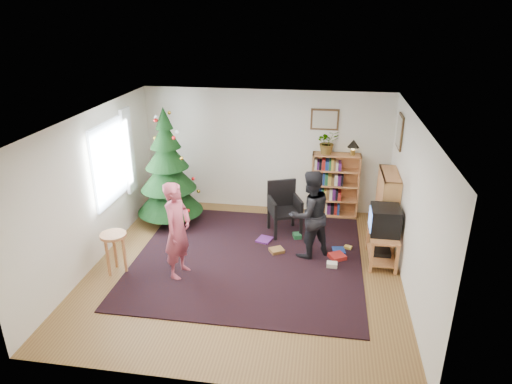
# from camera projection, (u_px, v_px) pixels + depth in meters

# --- Properties ---
(floor) EXTENTS (5.00, 5.00, 0.00)m
(floor) POSITION_uv_depth(u_px,v_px,m) (245.00, 268.00, 7.52)
(floor) COLOR brown
(floor) RESTS_ON ground
(ceiling) EXTENTS (5.00, 5.00, 0.00)m
(ceiling) POSITION_uv_depth(u_px,v_px,m) (244.00, 119.00, 6.57)
(ceiling) COLOR white
(ceiling) RESTS_ON wall_back
(wall_back) EXTENTS (5.00, 0.02, 2.50)m
(wall_back) POSITION_uv_depth(u_px,v_px,m) (266.00, 151.00, 9.33)
(wall_back) COLOR silver
(wall_back) RESTS_ON floor
(wall_front) EXTENTS (5.00, 0.02, 2.50)m
(wall_front) POSITION_uv_depth(u_px,v_px,m) (203.00, 291.00, 4.76)
(wall_front) COLOR silver
(wall_front) RESTS_ON floor
(wall_left) EXTENTS (0.02, 5.00, 2.50)m
(wall_left) POSITION_uv_depth(u_px,v_px,m) (93.00, 189.00, 7.40)
(wall_left) COLOR silver
(wall_left) RESTS_ON floor
(wall_right) EXTENTS (0.02, 5.00, 2.50)m
(wall_right) POSITION_uv_depth(u_px,v_px,m) (412.00, 208.00, 6.69)
(wall_right) COLOR silver
(wall_right) RESTS_ON floor
(rug) EXTENTS (3.80, 3.60, 0.02)m
(rug) POSITION_uv_depth(u_px,v_px,m) (248.00, 258.00, 7.79)
(rug) COLOR black
(rug) RESTS_ON floor
(window_pane) EXTENTS (0.04, 1.20, 1.40)m
(window_pane) POSITION_uv_depth(u_px,v_px,m) (110.00, 163.00, 7.85)
(window_pane) COLOR silver
(window_pane) RESTS_ON wall_left
(curtain) EXTENTS (0.06, 0.35, 1.60)m
(curtain) POSITION_uv_depth(u_px,v_px,m) (129.00, 151.00, 8.48)
(curtain) COLOR white
(curtain) RESTS_ON wall_left
(picture_back) EXTENTS (0.55, 0.03, 0.42)m
(picture_back) POSITION_uv_depth(u_px,v_px,m) (325.00, 120.00, 8.88)
(picture_back) COLOR #4C3319
(picture_back) RESTS_ON wall_back
(picture_right) EXTENTS (0.03, 0.50, 0.60)m
(picture_right) POSITION_uv_depth(u_px,v_px,m) (400.00, 132.00, 8.03)
(picture_right) COLOR #4C3319
(picture_right) RESTS_ON wall_right
(christmas_tree) EXTENTS (1.28, 1.28, 2.31)m
(christmas_tree) POSITION_uv_depth(u_px,v_px,m) (168.00, 176.00, 8.76)
(christmas_tree) COLOR #3F2816
(christmas_tree) RESTS_ON rug
(bookshelf_back) EXTENTS (0.95, 0.30, 1.30)m
(bookshelf_back) POSITION_uv_depth(u_px,v_px,m) (335.00, 184.00, 9.21)
(bookshelf_back) COLOR #C68847
(bookshelf_back) RESTS_ON floor
(bookshelf_right) EXTENTS (0.30, 0.95, 1.30)m
(bookshelf_right) POSITION_uv_depth(u_px,v_px,m) (387.00, 207.00, 8.18)
(bookshelf_right) COLOR #C68847
(bookshelf_right) RESTS_ON floor
(tv_stand) EXTENTS (0.46, 0.82, 0.55)m
(tv_stand) POSITION_uv_depth(u_px,v_px,m) (382.00, 245.00, 7.59)
(tv_stand) COLOR #C68847
(tv_stand) RESTS_ON floor
(crt_tv) EXTENTS (0.47, 0.51, 0.45)m
(crt_tv) POSITION_uv_depth(u_px,v_px,m) (385.00, 220.00, 7.42)
(crt_tv) COLOR black
(crt_tv) RESTS_ON tv_stand
(armchair) EXTENTS (0.71, 0.73, 1.00)m
(armchair) POSITION_uv_depth(u_px,v_px,m) (285.00, 205.00, 8.55)
(armchair) COLOR black
(armchair) RESTS_ON rug
(stool) EXTENTS (0.41, 0.41, 0.69)m
(stool) POSITION_uv_depth(u_px,v_px,m) (114.00, 243.00, 7.22)
(stool) COLOR #C68847
(stool) RESTS_ON floor
(person_standing) EXTENTS (0.49, 0.64, 1.58)m
(person_standing) POSITION_uv_depth(u_px,v_px,m) (178.00, 230.00, 7.05)
(person_standing) COLOR #AB4456
(person_standing) RESTS_ON rug
(person_by_chair) EXTENTS (0.95, 0.91, 1.55)m
(person_by_chair) POSITION_uv_depth(u_px,v_px,m) (310.00, 214.00, 7.62)
(person_by_chair) COLOR black
(person_by_chair) RESTS_ON rug
(potted_plant) EXTENTS (0.53, 0.50, 0.47)m
(potted_plant) POSITION_uv_depth(u_px,v_px,m) (327.00, 142.00, 8.90)
(potted_plant) COLOR gray
(potted_plant) RESTS_ON bookshelf_back
(table_lamp) EXTENTS (0.23, 0.23, 0.31)m
(table_lamp) POSITION_uv_depth(u_px,v_px,m) (353.00, 145.00, 8.84)
(table_lamp) COLOR #A57F33
(table_lamp) RESTS_ON bookshelf_back
(floor_clutter) EXTENTS (1.71, 1.13, 0.08)m
(floor_clutter) POSITION_uv_depth(u_px,v_px,m) (313.00, 249.00, 8.02)
(floor_clutter) COLOR #A51E19
(floor_clutter) RESTS_ON rug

